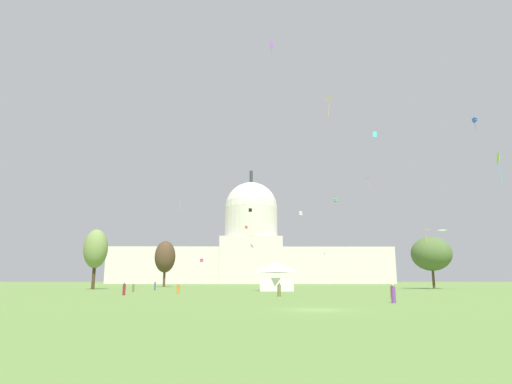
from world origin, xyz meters
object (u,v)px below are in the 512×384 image
Objects in this scene: kite_white_low at (443,234)px; kite_orange_high at (257,190)px; tree_west_near at (96,249)px; tree_east_near at (431,254)px; kite_cyan_low at (325,254)px; kite_blue_mid at (475,120)px; person_orange_mid_center at (392,292)px; kite_orange_low at (425,231)px; tree_west_mid at (165,257)px; kite_magenta_low at (202,260)px; person_denim_lawn_far_right at (155,286)px; kite_gold_mid at (181,202)px; person_olive_mid_right at (133,288)px; kite_lime_mid at (499,161)px; person_maroon_front_right at (124,290)px; kite_pink_mid at (370,180)px; person_purple_near_tree_east at (393,294)px; capitol_building at (251,250)px; kite_red_mid at (246,227)px; kite_green_high at (336,200)px; person_olive_edge_east at (279,290)px; kite_turquoise_high at (375,134)px; kite_yellow_high at (328,101)px; kite_white_mid at (301,213)px; kite_violet_high at (272,45)px; kite_black_low at (250,210)px; person_orange_aisle_center at (178,289)px; event_tent at (277,276)px.

kite_white_low is 2.27× the size of kite_orange_high.
tree_east_near is at bearing 3.67° from tree_west_near.
kite_blue_mid is at bearing 77.97° from kite_cyan_low.
kite_orange_low reaches higher than person_orange_mid_center.
tree_west_mid is 77.05m from kite_white_low.
kite_magenta_low is (7.62, 30.06, 0.29)m from tree_west_mid.
person_denim_lawn_far_right is 121.17m from kite_orange_high.
kite_gold_mid reaches higher than person_denim_lawn_far_right.
person_olive_mid_right is (-38.03, 23.89, 0.03)m from person_orange_mid_center.
kite_white_low is at bearing -147.26° from kite_lime_mid.
kite_pink_mid reaches higher than person_maroon_front_right.
kite_orange_low is (52.28, 22.56, 10.72)m from person_maroon_front_right.
person_olive_mid_right is 67.42m from kite_blue_mid.
kite_white_low is at bearing -111.82° from person_purple_near_tree_east.
tree_west_mid reaches higher than person_olive_mid_right.
kite_red_mid is (-2.06, -63.22, 4.64)m from capitol_building.
kite_pink_mid is (-4.64, 50.27, 8.82)m from kite_lime_mid.
person_olive_edge_east is at bearing 69.44° from kite_green_high.
capitol_building is 93.63× the size of person_olive_mid_right.
kite_turquoise_high is 0.82× the size of kite_orange_high.
person_purple_near_tree_east is 166.39m from kite_orange_high.
tree_west_near reaches higher than tree_east_near.
kite_pink_mid is (49.41, 48.61, 27.24)m from person_maroon_front_right.
kite_turquoise_high is at bearing -139.75° from kite_gold_mid.
kite_yellow_high reaches higher than kite_green_high.
tree_west_near reaches higher than kite_magenta_low.
kite_white_mid is at bearing 57.23° from kite_cyan_low.
person_olive_edge_east is 0.58× the size of kite_violet_high.
person_denim_lawn_far_right is 83.30m from kite_red_mid.
kite_orange_high is (23.13, 110.71, 43.49)m from person_denim_lawn_far_right.
person_purple_near_tree_east is at bearing 167.60° from person_maroon_front_right.
person_olive_edge_east is 37.58m from kite_lime_mid.
kite_lime_mid reaches higher than tree_east_near.
person_maroon_front_right is at bearing 64.03° from kite_black_low.
person_purple_near_tree_east is 0.99× the size of person_denim_lawn_far_right.
person_orange_aisle_center is 51.62m from kite_lime_mid.
kite_white_low is at bearing 33.71° from kite_red_mid.
person_olive_mid_right is 66.88m from kite_white_low.
person_orange_mid_center is 0.63× the size of kite_magenta_low.
person_denim_lawn_far_right is 1.80× the size of kite_cyan_low.
event_tent reaches higher than person_olive_mid_right.
kite_white_mid is (17.88, -79.20, 7.81)m from capitol_building.
tree_west_near is at bearing -157.47° from kite_yellow_high.
kite_lime_mid is at bearing 125.13° from person_olive_mid_right.
kite_orange_low is 30.98m from kite_pink_mid.
tree_west_near is at bearing 164.66° from event_tent.
person_denim_lawn_far_right is at bearing -149.53° from kite_yellow_high.
person_maroon_front_right is 0.73× the size of kite_orange_low.
tree_west_near is 115.14m from kite_orange_high.
tree_west_near is 7.76× the size of person_denim_lawn_far_right.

